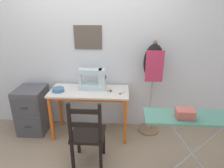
# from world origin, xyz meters

# --- Properties ---
(ground_plane) EXTENTS (14.00, 14.00, 0.00)m
(ground_plane) POSITION_xyz_m (0.00, 0.00, 0.00)
(ground_plane) COLOR gray
(wall_back) EXTENTS (10.00, 0.07, 2.55)m
(wall_back) POSITION_xyz_m (-0.00, 0.57, 1.28)
(wall_back) COLOR silver
(wall_back) RESTS_ON ground_plane
(sewing_table) EXTENTS (1.15, 0.51, 0.74)m
(sewing_table) POSITION_xyz_m (0.00, 0.24, 0.64)
(sewing_table) COLOR silver
(sewing_table) RESTS_ON ground_plane
(sewing_machine) EXTENTS (0.40, 0.16, 0.33)m
(sewing_machine) POSITION_xyz_m (0.06, 0.31, 0.88)
(sewing_machine) COLOR silver
(sewing_machine) RESTS_ON sewing_table
(fabric_bowl) EXTENTS (0.17, 0.17, 0.05)m
(fabric_bowl) POSITION_xyz_m (-0.44, 0.19, 0.76)
(fabric_bowl) COLOR teal
(fabric_bowl) RESTS_ON sewing_table
(scissors) EXTENTS (0.10, 0.11, 0.01)m
(scissors) POSITION_xyz_m (0.47, 0.18, 0.74)
(scissors) COLOR silver
(scissors) RESTS_ON sewing_table
(thread_spool_near_machine) EXTENTS (0.03, 0.03, 0.03)m
(thread_spool_near_machine) POSITION_xyz_m (0.27, 0.25, 0.75)
(thread_spool_near_machine) COLOR yellow
(thread_spool_near_machine) RESTS_ON sewing_table
(thread_spool_mid_table) EXTENTS (0.03, 0.03, 0.04)m
(thread_spool_mid_table) POSITION_xyz_m (0.31, 0.22, 0.76)
(thread_spool_mid_table) COLOR black
(thread_spool_mid_table) RESTS_ON sewing_table
(wooden_chair) EXTENTS (0.40, 0.38, 0.92)m
(wooden_chair) POSITION_xyz_m (0.08, -0.39, 0.43)
(wooden_chair) COLOR black
(wooden_chair) RESTS_ON ground_plane
(filing_cabinet) EXTENTS (0.42, 0.47, 0.73)m
(filing_cabinet) POSITION_xyz_m (-0.92, 0.29, 0.36)
(filing_cabinet) COLOR #4C4C51
(filing_cabinet) RESTS_ON ground_plane
(dress_form) EXTENTS (0.32, 0.32, 1.45)m
(dress_form) POSITION_xyz_m (0.92, 0.37, 1.03)
(dress_form) COLOR #846647
(dress_form) RESTS_ON ground_plane
(ironing_board) EXTENTS (1.06, 0.30, 0.89)m
(ironing_board) POSITION_xyz_m (1.24, -0.64, 0.83)
(ironing_board) COLOR #518E7A
(ironing_board) RESTS_ON ground_plane
(storage_box) EXTENTS (0.18, 0.13, 0.09)m
(storage_box) POSITION_xyz_m (1.09, -0.68, 0.93)
(storage_box) COLOR #AD564C
(storage_box) RESTS_ON ironing_board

